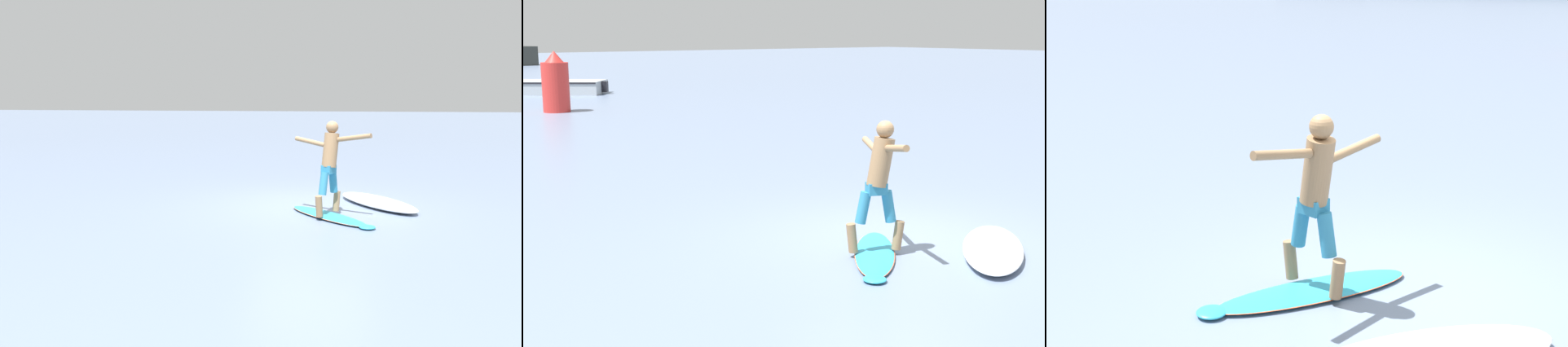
{
  "view_description": "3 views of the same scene",
  "coord_description": "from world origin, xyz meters",
  "views": [
    {
      "loc": [
        -10.65,
        -1.37,
        2.27
      ],
      "look_at": [
        -0.93,
        0.89,
        0.84
      ],
      "focal_mm": 35.0,
      "sensor_mm": 36.0,
      "label": 1
    },
    {
      "loc": [
        -7.69,
        -7.37,
        3.05
      ],
      "look_at": [
        -1.19,
        1.23,
        0.94
      ],
      "focal_mm": 50.0,
      "sensor_mm": 36.0,
      "label": 2
    },
    {
      "loc": [
        1.41,
        -6.77,
        3.29
      ],
      "look_at": [
        -1.4,
        0.79,
        0.89
      ],
      "focal_mm": 50.0,
      "sensor_mm": 36.0,
      "label": 3
    }
  ],
  "objects": [
    {
      "name": "ground_plane",
      "position": [
        0.0,
        0.0,
        0.0
      ],
      "size": [
        200.0,
        200.0,
        0.0
      ],
      "primitive_type": "plane",
      "color": "slate"
    },
    {
      "name": "surfboard",
      "position": [
        -0.9,
        -0.47,
        0.04
      ],
      "size": [
        1.91,
        1.95,
        0.21
      ],
      "color": "#2BA3C5",
      "rests_on": "ground"
    },
    {
      "name": "surfer",
      "position": [
        -0.84,
        -0.46,
        1.14
      ],
      "size": [
        0.9,
        1.56,
        1.82
      ],
      "color": "#8E6D4A",
      "rests_on": "surfboard"
    },
    {
      "name": "wave_foam_at_tail",
      "position": [
        0.48,
        -1.39,
        0.09
      ],
      "size": [
        2.38,
        2.12,
        0.18
      ],
      "color": "white",
      "rests_on": "ground"
    }
  ]
}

